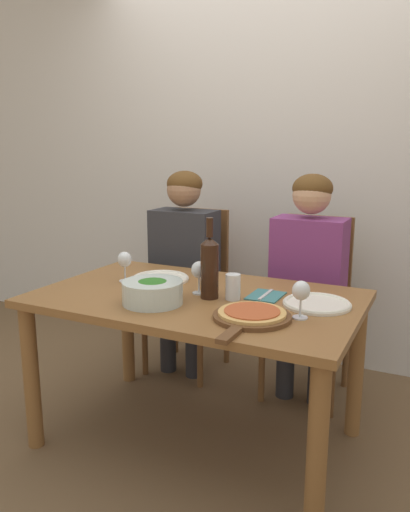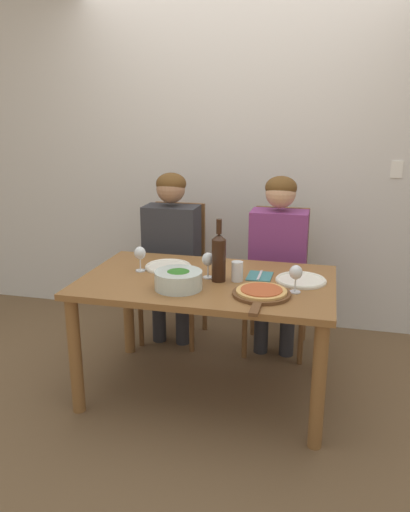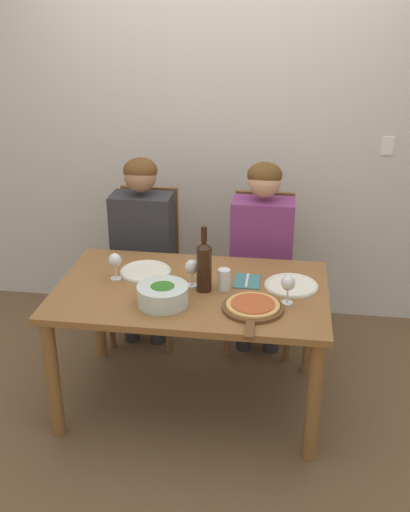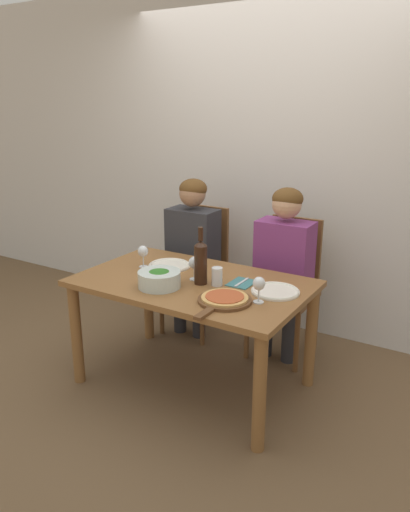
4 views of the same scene
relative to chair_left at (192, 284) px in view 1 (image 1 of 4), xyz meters
name	(u,v)px [view 1 (image 1 of 4)]	position (x,y,z in m)	size (l,w,h in m)	color
ground_plane	(197,439)	(0.42, -0.76, -0.53)	(40.00, 40.00, 0.00)	brown
back_wall	(282,151)	(0.42, 0.43, 0.82)	(10.00, 0.06, 2.70)	silver
dining_table	(197,317)	(0.42, -0.76, 0.09)	(1.44, 0.88, 0.72)	brown
chair_left	(192,284)	(0.00, 0.00, 0.00)	(0.42, 0.42, 1.00)	brown
chair_right	(311,300)	(0.76, 0.00, 0.00)	(0.42, 0.42, 1.00)	brown
person_woman	(183,254)	(0.00, -0.12, 0.22)	(0.47, 0.51, 1.24)	#28282D
person_man	(308,267)	(0.76, -0.12, 0.22)	(0.47, 0.51, 1.24)	#28282D
wine_bottle	(210,266)	(0.49, -0.77, 0.34)	(0.08, 0.08, 0.36)	black
broccoli_bowl	(153,292)	(0.31, -0.95, 0.24)	(0.26, 0.26, 0.11)	silver
dinner_plate_left	(160,278)	(0.14, -0.61, 0.20)	(0.28, 0.28, 0.02)	silver
dinner_plate_right	(317,303)	(0.94, -0.67, 0.20)	(0.28, 0.28, 0.02)	silver
pizza_on_board	(251,316)	(0.76, -0.96, 0.21)	(0.30, 0.44, 0.04)	brown
wine_glass_left	(125,261)	(0.00, -0.71, 0.30)	(0.07, 0.07, 0.15)	silver
wine_glass_right	(301,292)	(0.93, -0.86, 0.30)	(0.07, 0.07, 0.15)	silver
wine_glass_centre	(198,271)	(0.42, -0.73, 0.30)	(0.07, 0.07, 0.15)	silver
water_tumbler	(233,287)	(0.59, -0.75, 0.25)	(0.07, 0.07, 0.11)	silver
fork_on_napkin	(266,296)	(0.71, -0.64, 0.19)	(0.14, 0.18, 0.01)	#387075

